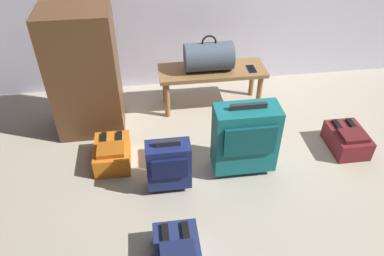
% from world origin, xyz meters
% --- Properties ---
extents(ground_plane, '(6.60, 6.60, 0.00)m').
position_xyz_m(ground_plane, '(0.00, 0.00, 0.00)').
color(ground_plane, '#B2A893').
extents(bench, '(1.00, 0.36, 0.40)m').
position_xyz_m(bench, '(-0.26, 1.09, 0.34)').
color(bench, olive).
rests_on(bench, ground).
extents(duffel_bag_slate, '(0.44, 0.26, 0.34)m').
position_xyz_m(duffel_bag_slate, '(-0.29, 1.09, 0.53)').
color(duffel_bag_slate, '#475160').
rests_on(duffel_bag_slate, bench).
extents(cell_phone, '(0.07, 0.14, 0.01)m').
position_xyz_m(cell_phone, '(0.11, 1.03, 0.41)').
color(cell_phone, '#191E4C').
rests_on(cell_phone, bench).
extents(suitcase_upright_teal, '(0.48, 0.25, 0.63)m').
position_xyz_m(suitcase_upright_teal, '(-0.17, 0.15, 0.32)').
color(suitcase_upright_teal, '#14666B').
rests_on(suitcase_upright_teal, ground).
extents(suitcase_small_navy, '(0.32, 0.18, 0.46)m').
position_xyz_m(suitcase_small_navy, '(-0.76, 0.03, 0.24)').
color(suitcase_small_navy, navy).
rests_on(suitcase_small_navy, ground).
extents(backpack_maroon, '(0.28, 0.38, 0.21)m').
position_xyz_m(backpack_maroon, '(0.77, 0.28, 0.09)').
color(backpack_maroon, maroon).
rests_on(backpack_maroon, ground).
extents(backpack_orange, '(0.28, 0.38, 0.21)m').
position_xyz_m(backpack_orange, '(-1.19, 0.37, 0.09)').
color(backpack_orange, orange).
rests_on(backpack_orange, ground).
extents(backpack_navy, '(0.28, 0.38, 0.21)m').
position_xyz_m(backpack_navy, '(-0.77, -0.61, 0.09)').
color(backpack_navy, navy).
rests_on(backpack_navy, ground).
extents(side_cabinet, '(0.56, 0.44, 1.10)m').
position_xyz_m(side_cabinet, '(-1.38, 0.90, 0.55)').
color(side_cabinet, brown).
rests_on(side_cabinet, ground).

